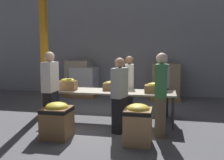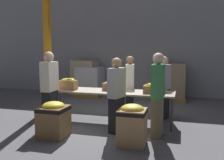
{
  "view_description": "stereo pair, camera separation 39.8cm",
  "coord_description": "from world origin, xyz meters",
  "px_view_note": "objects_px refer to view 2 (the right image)",
  "views": [
    {
      "loc": [
        1.3,
        -5.9,
        1.76
      ],
      "look_at": [
        -0.01,
        0.26,
        1.02
      ],
      "focal_mm": 40.0,
      "sensor_mm": 36.0,
      "label": 1
    },
    {
      "loc": [
        1.69,
        -5.81,
        1.76
      ],
      "look_at": [
        -0.01,
        0.26,
        1.02
      ],
      "focal_mm": 40.0,
      "sensor_mm": 36.0,
      "label": 2
    }
  ],
  "objects_px": {
    "volunteer_3": "(130,87)",
    "pallet_stack_2": "(85,78)",
    "volunteer_4": "(158,96)",
    "volunteer_0": "(50,89)",
    "volunteer_2": "(163,88)",
    "banana_box_0": "(68,84)",
    "support_pillar": "(48,42)",
    "banana_box_1": "(112,86)",
    "pallet_stack_1": "(171,82)",
    "sorting_table": "(109,93)",
    "donation_bin_0": "(54,118)",
    "pallet_stack_0": "(90,82)",
    "banana_box_2": "(154,88)",
    "donation_bin_1": "(132,123)",
    "volunteer_1": "(117,96)"
  },
  "relations": [
    {
      "from": "volunteer_3",
      "to": "pallet_stack_2",
      "type": "xyz_separation_m",
      "value": [
        -2.35,
        2.7,
        -0.13
      ]
    },
    {
      "from": "volunteer_3",
      "to": "volunteer_4",
      "type": "distance_m",
      "value": 1.66
    },
    {
      "from": "volunteer_0",
      "to": "volunteer_2",
      "type": "height_order",
      "value": "volunteer_0"
    },
    {
      "from": "banana_box_0",
      "to": "support_pillar",
      "type": "xyz_separation_m",
      "value": [
        -1.06,
        0.89,
        1.07
      ]
    },
    {
      "from": "banana_box_1",
      "to": "pallet_stack_1",
      "type": "distance_m",
      "value": 3.42
    },
    {
      "from": "sorting_table",
      "to": "volunteer_0",
      "type": "distance_m",
      "value": 1.43
    },
    {
      "from": "pallet_stack_1",
      "to": "pallet_stack_2",
      "type": "bearing_deg",
      "value": 178.1
    },
    {
      "from": "sorting_table",
      "to": "donation_bin_0",
      "type": "distance_m",
      "value": 1.59
    },
    {
      "from": "pallet_stack_2",
      "to": "volunteer_3",
      "type": "bearing_deg",
      "value": -48.94
    },
    {
      "from": "pallet_stack_1",
      "to": "donation_bin_0",
      "type": "bearing_deg",
      "value": -115.19
    },
    {
      "from": "banana_box_1",
      "to": "pallet_stack_0",
      "type": "xyz_separation_m",
      "value": [
        -1.77,
        3.14,
        -0.34
      ]
    },
    {
      "from": "banana_box_1",
      "to": "pallet_stack_2",
      "type": "relative_size",
      "value": 0.33
    },
    {
      "from": "banana_box_0",
      "to": "volunteer_2",
      "type": "xyz_separation_m",
      "value": [
        2.32,
        0.75,
        -0.12
      ]
    },
    {
      "from": "donation_bin_0",
      "to": "pallet_stack_2",
      "type": "relative_size",
      "value": 0.53
    },
    {
      "from": "banana_box_2",
      "to": "support_pillar",
      "type": "height_order",
      "value": "support_pillar"
    },
    {
      "from": "donation_bin_1",
      "to": "pallet_stack_1",
      "type": "height_order",
      "value": "pallet_stack_1"
    },
    {
      "from": "banana_box_2",
      "to": "volunteer_0",
      "type": "xyz_separation_m",
      "value": [
        -2.35,
        -0.62,
        -0.03
      ]
    },
    {
      "from": "volunteer_2",
      "to": "volunteer_0",
      "type": "bearing_deg",
      "value": -40.76
    },
    {
      "from": "volunteer_1",
      "to": "donation_bin_0",
      "type": "relative_size",
      "value": 2.21
    },
    {
      "from": "pallet_stack_0",
      "to": "volunteer_3",
      "type": "bearing_deg",
      "value": -50.77
    },
    {
      "from": "pallet_stack_1",
      "to": "volunteer_0",
      "type": "bearing_deg",
      "value": -123.87
    },
    {
      "from": "volunteer_4",
      "to": "donation_bin_0",
      "type": "relative_size",
      "value": 2.35
    },
    {
      "from": "banana_box_2",
      "to": "donation_bin_1",
      "type": "bearing_deg",
      "value": -101.17
    },
    {
      "from": "banana_box_0",
      "to": "volunteer_1",
      "type": "height_order",
      "value": "volunteer_1"
    },
    {
      "from": "banana_box_2",
      "to": "volunteer_2",
      "type": "bearing_deg",
      "value": 76.6
    },
    {
      "from": "volunteer_0",
      "to": "support_pillar",
      "type": "distance_m",
      "value": 2.04
    },
    {
      "from": "banana_box_1",
      "to": "volunteer_2",
      "type": "xyz_separation_m",
      "value": [
        1.21,
        0.58,
        -0.09
      ]
    },
    {
      "from": "pallet_stack_1",
      "to": "banana_box_0",
      "type": "bearing_deg",
      "value": -125.99
    },
    {
      "from": "sorting_table",
      "to": "donation_bin_1",
      "type": "xyz_separation_m",
      "value": [
        0.83,
        -1.33,
        -0.32
      ]
    },
    {
      "from": "volunteer_2",
      "to": "pallet_stack_2",
      "type": "distance_m",
      "value": 4.2
    },
    {
      "from": "sorting_table",
      "to": "volunteer_4",
      "type": "relative_size",
      "value": 1.83
    },
    {
      "from": "donation_bin_1",
      "to": "pallet_stack_2",
      "type": "bearing_deg",
      "value": 120.87
    },
    {
      "from": "sorting_table",
      "to": "donation_bin_1",
      "type": "distance_m",
      "value": 1.6
    },
    {
      "from": "volunteer_0",
      "to": "donation_bin_1",
      "type": "relative_size",
      "value": 2.25
    },
    {
      "from": "banana_box_0",
      "to": "volunteer_2",
      "type": "distance_m",
      "value": 2.45
    },
    {
      "from": "banana_box_1",
      "to": "pallet_stack_1",
      "type": "xyz_separation_m",
      "value": [
        1.3,
        3.15,
        -0.25
      ]
    },
    {
      "from": "banana_box_1",
      "to": "pallet_stack_2",
      "type": "height_order",
      "value": "pallet_stack_2"
    },
    {
      "from": "banana_box_2",
      "to": "volunteer_0",
      "type": "distance_m",
      "value": 2.44
    },
    {
      "from": "banana_box_1",
      "to": "volunteer_0",
      "type": "bearing_deg",
      "value": -150.38
    },
    {
      "from": "banana_box_0",
      "to": "donation_bin_1",
      "type": "bearing_deg",
      "value": -33.46
    },
    {
      "from": "pallet_stack_1",
      "to": "support_pillar",
      "type": "bearing_deg",
      "value": -144.94
    },
    {
      "from": "banana_box_0",
      "to": "support_pillar",
      "type": "distance_m",
      "value": 1.75
    },
    {
      "from": "volunteer_1",
      "to": "donation_bin_1",
      "type": "relative_size",
      "value": 2.09
    },
    {
      "from": "banana_box_1",
      "to": "donation_bin_1",
      "type": "bearing_deg",
      "value": -61.3
    },
    {
      "from": "sorting_table",
      "to": "banana_box_2",
      "type": "relative_size",
      "value": 6.64
    },
    {
      "from": "support_pillar",
      "to": "volunteer_2",
      "type": "bearing_deg",
      "value": -2.26
    },
    {
      "from": "banana_box_2",
      "to": "volunteer_4",
      "type": "xyz_separation_m",
      "value": [
        0.15,
        -0.73,
        -0.04
      ]
    },
    {
      "from": "volunteer_1",
      "to": "pallet_stack_2",
      "type": "relative_size",
      "value": 1.17
    },
    {
      "from": "banana_box_0",
      "to": "pallet_stack_0",
      "type": "distance_m",
      "value": 3.4
    },
    {
      "from": "banana_box_0",
      "to": "volunteer_3",
      "type": "relative_size",
      "value": 0.26
    }
  ]
}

